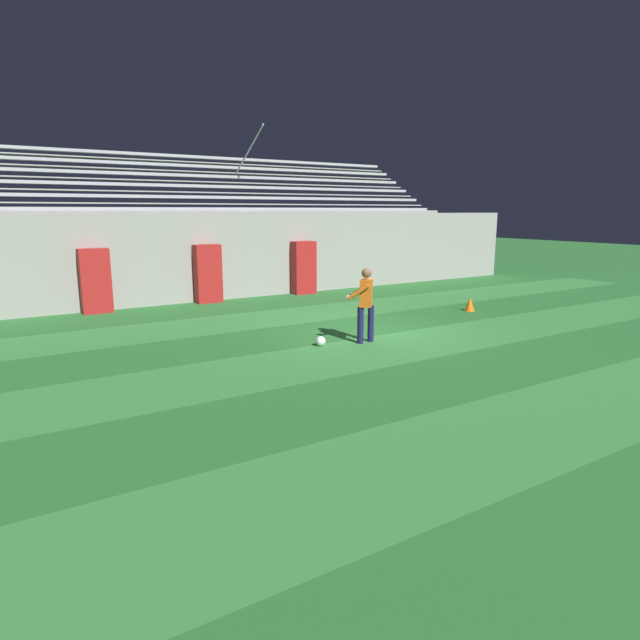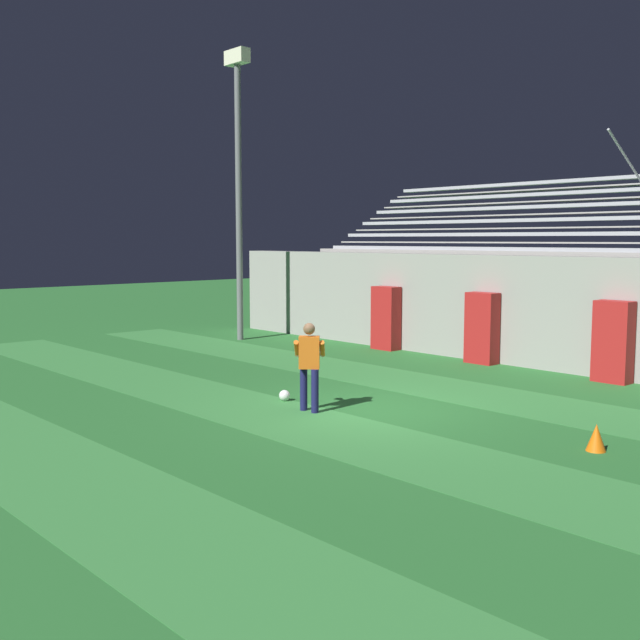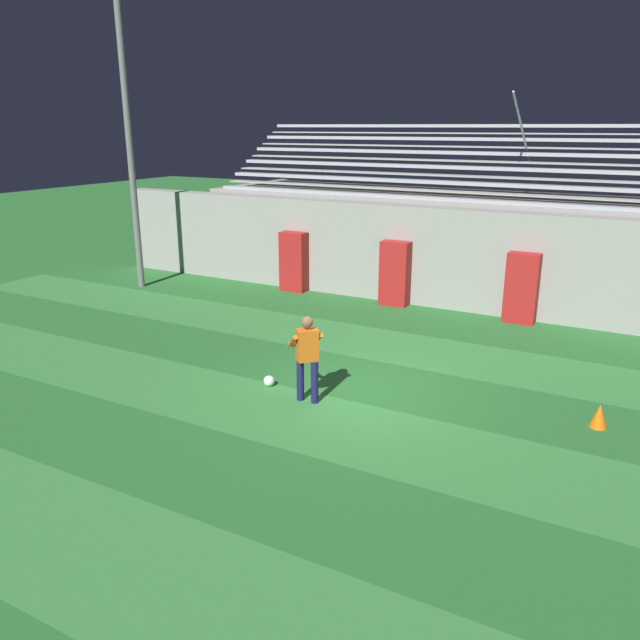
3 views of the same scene
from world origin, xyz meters
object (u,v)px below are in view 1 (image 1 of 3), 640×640
Objects in this scene: padding_pillar_gate_right at (304,268)px; padding_pillar_far_left at (95,281)px; padding_pillar_gate_left at (208,274)px; goalkeeper at (365,300)px; soccer_ball at (321,341)px; traffic_cone at (470,304)px.

padding_pillar_far_left is (-6.89, 0.00, 0.00)m from padding_pillar_gate_right.
padding_pillar_gate_left is 7.02m from goalkeeper.
soccer_ball is at bearing 166.65° from goalkeeper.
traffic_cone is at bearing -42.49° from padding_pillar_gate_left.
traffic_cone is at bearing 16.52° from goalkeeper.
traffic_cone is (4.92, 1.46, -0.74)m from goalkeeper.
padding_pillar_far_left is 4.39× the size of traffic_cone.
padding_pillar_gate_left is at bearing 137.51° from traffic_cone.
padding_pillar_gate_left is 3.53m from padding_pillar_gate_right.
padding_pillar_gate_left is at bearing 0.00° from padding_pillar_far_left.
padding_pillar_gate_left is 1.00× the size of padding_pillar_gate_right.
padding_pillar_gate_right is 6.89m from padding_pillar_far_left.
padding_pillar_far_left is 8.23m from goalkeeper.
padding_pillar_gate_right reaches higher than soccer_ball.
padding_pillar_gate_left is at bearing 180.00° from padding_pillar_gate_right.
soccer_ball is 6.06m from traffic_cone.
padding_pillar_gate_right is 4.39× the size of traffic_cone.
padding_pillar_gate_right is at bearing 70.44° from goalkeeper.
padding_pillar_far_left is at bearing 122.49° from goalkeeper.
soccer_ball is (-1.01, 0.24, -0.84)m from goalkeeper.
padding_pillar_gate_right reaches higher than traffic_cone.
padding_pillar_gate_right is at bearing 0.00° from padding_pillar_gate_left.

